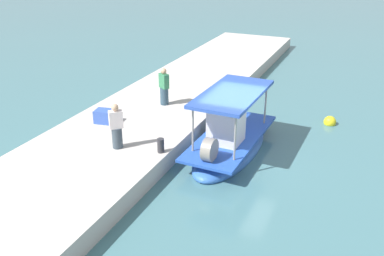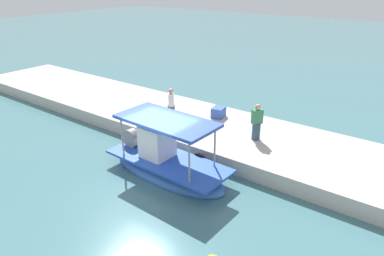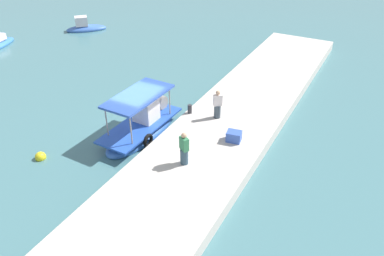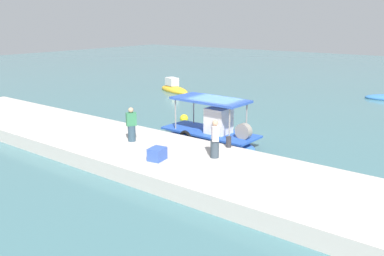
# 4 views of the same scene
# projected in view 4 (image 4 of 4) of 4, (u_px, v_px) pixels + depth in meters

# --- Properties ---
(ground_plane) EXTENTS (120.00, 120.00, 0.00)m
(ground_plane) POSITION_uv_depth(u_px,v_px,m) (218.00, 142.00, 21.47)
(ground_plane) COLOR #437279
(dock_quay) EXTENTS (36.00, 5.06, 0.67)m
(dock_quay) POSITION_uv_depth(u_px,v_px,m) (162.00, 158.00, 17.92)
(dock_quay) COLOR beige
(dock_quay) RESTS_ON ground_plane
(main_fishing_boat) EXTENTS (5.42, 2.21, 2.73)m
(main_fishing_boat) POSITION_uv_depth(u_px,v_px,m) (211.00, 135.00, 21.03)
(main_fishing_boat) COLOR #3669C1
(main_fishing_boat) RESTS_ON ground_plane
(fisherman_near_bollard) EXTENTS (0.51, 0.51, 1.62)m
(fisherman_near_bollard) POSITION_uv_depth(u_px,v_px,m) (215.00, 141.00, 16.81)
(fisherman_near_bollard) COLOR #3A4752
(fisherman_near_bollard) RESTS_ON dock_quay
(fisherman_by_crate) EXTENTS (0.50, 0.53, 1.64)m
(fisherman_by_crate) POSITION_uv_depth(u_px,v_px,m) (131.00, 126.00, 19.09)
(fisherman_by_crate) COLOR #30495A
(fisherman_by_crate) RESTS_ON dock_quay
(mooring_bollard) EXTENTS (0.24, 0.24, 0.50)m
(mooring_bollard) POSITION_uv_depth(u_px,v_px,m) (229.00, 142.00, 18.30)
(mooring_bollard) COLOR #2D2D33
(mooring_bollard) RESTS_ON dock_quay
(cargo_crate) EXTENTS (0.68, 0.79, 0.52)m
(cargo_crate) POSITION_uv_depth(u_px,v_px,m) (157.00, 154.00, 16.63)
(cargo_crate) COLOR #3758B3
(cargo_crate) RESTS_ON dock_quay
(marker_buoy) EXTENTS (0.53, 0.53, 0.53)m
(marker_buoy) POSITION_uv_depth(u_px,v_px,m) (184.00, 118.00, 26.01)
(marker_buoy) COLOR yellow
(marker_buoy) RESTS_ON ground_plane
(moored_boat_mid) EXTENTS (4.16, 2.54, 1.45)m
(moored_boat_mid) POSITION_uv_depth(u_px,v_px,m) (174.00, 89.00, 36.25)
(moored_boat_mid) COLOR gold
(moored_boat_mid) RESTS_ON ground_plane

